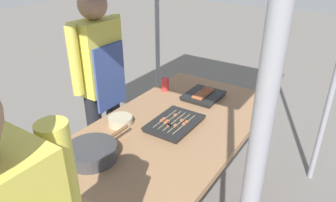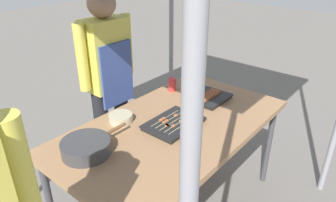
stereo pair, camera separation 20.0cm
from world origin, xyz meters
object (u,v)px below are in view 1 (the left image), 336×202
Objects in this scene: tray_grilled_sausages at (203,95)px; condiment_bowl at (120,121)px; tray_meat_skewers at (175,123)px; cooking_wok at (92,152)px; vendor_woman at (100,75)px; drink_cup_near_edge at (165,84)px; stall_table at (174,130)px.

condiment_bowl is at bearing 157.53° from tray_grilled_sausages.
tray_grilled_sausages reaches higher than tray_meat_skewers.
cooking_wok is at bearing 160.84° from tray_meat_skewers.
cooking_wok is at bearing -162.17° from condiment_bowl.
condiment_bowl is 0.54m from vendor_woman.
tray_meat_skewers is 3.49× the size of drink_cup_near_edge.
vendor_woman is at bearing 40.80° from cooking_wok.
stall_table is 5.44× the size of tray_grilled_sausages.
stall_table is 0.76m from vendor_woman.
condiment_bowl is (0.36, 0.12, -0.02)m from cooking_wok.
cooking_wok is at bearing 171.43° from tray_grilled_sausages.
tray_meat_skewers is at bearing -139.89° from drink_cup_near_edge.
vendor_woman reaches higher than cooking_wok.
vendor_woman is at bearing 57.41° from condiment_bowl.
tray_meat_skewers is (-0.47, -0.04, -0.00)m from tray_grilled_sausages.
condiment_bowl is at bearing 17.83° from cooking_wok.
condiment_bowl is at bearing 120.53° from tray_meat_skewers.
vendor_woman reaches higher than tray_meat_skewers.
cooking_wok is 4.13× the size of drink_cup_near_edge.
vendor_woman is (0.08, 0.73, 0.21)m from stall_table.
drink_cup_near_edge is at bearing 129.67° from vendor_woman.
tray_meat_skewers is 0.57m from cooking_wok.
tray_grilled_sausages is 0.33m from drink_cup_near_edge.
tray_grilled_sausages is 0.70m from condiment_bowl.
cooking_wok is 0.38m from condiment_bowl.
condiment_bowl is at bearing 125.25° from stall_table.
drink_cup_near_edge is (0.60, 0.05, 0.03)m from condiment_bowl.
stall_table is at bearing -139.58° from drink_cup_near_edge.
tray_grilled_sausages is 0.47m from tray_meat_skewers.
cooking_wok is at bearing 40.80° from vendor_woman.
condiment_bowl is 1.50× the size of drink_cup_near_edge.
tray_meat_skewers is 2.33× the size of condiment_bowl.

